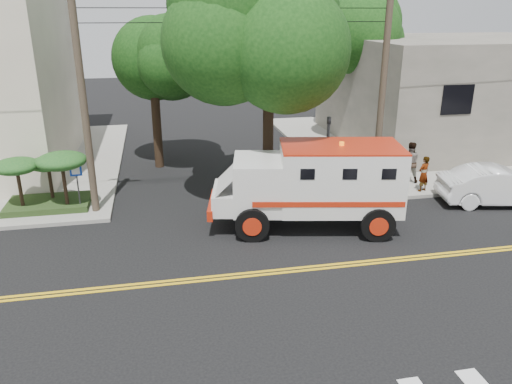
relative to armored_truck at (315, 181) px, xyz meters
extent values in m
plane|color=black|center=(-2.48, -3.10, -1.78)|extent=(100.00, 100.00, 0.00)
cube|color=gray|center=(11.02, 10.40, -1.70)|extent=(17.00, 17.00, 0.15)
cube|color=#615D53|center=(12.52, 10.90, 1.37)|extent=(14.00, 12.00, 6.00)
cylinder|color=#382D23|center=(-8.08, 2.90, 2.72)|extent=(0.28, 0.28, 9.00)
cylinder|color=#382D23|center=(3.82, 3.10, 2.72)|extent=(0.28, 0.28, 9.00)
cylinder|color=black|center=(-0.98, 3.40, 1.72)|extent=(0.44, 0.44, 7.00)
sphere|color=black|center=(-0.98, 3.40, 5.22)|extent=(5.32, 5.32, 5.32)
sphere|color=black|center=(0.16, 2.64, 5.79)|extent=(4.56, 4.56, 4.56)
cylinder|color=black|center=(-5.48, 8.90, 1.02)|extent=(0.44, 0.44, 5.60)
sphere|color=black|center=(-5.48, 8.90, 3.82)|extent=(3.92, 3.92, 3.92)
sphere|color=black|center=(-4.64, 8.34, 4.24)|extent=(3.36, 3.36, 3.36)
cylinder|color=black|center=(6.02, 12.90, 1.20)|extent=(0.44, 0.44, 5.95)
sphere|color=black|center=(6.02, 12.90, 4.17)|extent=(4.20, 4.20, 4.20)
sphere|color=black|center=(6.92, 12.30, 4.62)|extent=(3.60, 3.60, 3.60)
cylinder|color=#3F3F42|center=(1.32, 2.50, 0.02)|extent=(0.12, 0.12, 3.60)
imported|color=#3F3F42|center=(1.32, 2.50, 1.37)|extent=(0.15, 0.18, 0.90)
cylinder|color=#3F3F42|center=(-8.68, 3.10, -0.78)|extent=(0.06, 0.06, 2.00)
cube|color=#0C33A5|center=(-8.68, 3.04, 0.02)|extent=(0.45, 0.03, 0.45)
cube|color=#1E3314|center=(-9.98, 3.70, -1.51)|extent=(3.20, 2.00, 0.24)
cylinder|color=black|center=(-10.88, 3.40, -0.63)|extent=(0.14, 0.14, 1.52)
ellipsoid|color=#15461A|center=(-10.88, 3.40, 0.23)|extent=(1.73, 1.73, 0.60)
cylinder|color=black|center=(-9.88, 4.10, -0.71)|extent=(0.14, 0.14, 1.36)
ellipsoid|color=#15461A|center=(-9.88, 4.10, 0.06)|extent=(1.55, 1.55, 0.54)
cylinder|color=black|center=(-9.18, 3.20, -0.55)|extent=(0.14, 0.14, 1.68)
ellipsoid|color=#15461A|center=(-9.18, 3.20, 0.40)|extent=(1.91, 1.91, 0.66)
cube|color=silver|center=(0.87, -0.17, 0.13)|extent=(4.67, 3.30, 2.29)
cube|color=silver|center=(-2.02, 0.40, -0.09)|extent=(2.18, 2.70, 1.86)
cube|color=black|center=(-2.86, 0.57, 0.41)|extent=(0.43, 1.83, 0.76)
cube|color=silver|center=(-3.15, 0.63, -0.63)|extent=(1.39, 2.34, 0.76)
cube|color=#B3230D|center=(-3.68, 0.73, -0.90)|extent=(0.65, 2.34, 0.38)
cube|color=#B3230D|center=(0.87, -0.17, 1.31)|extent=(4.67, 3.30, 0.07)
cylinder|color=black|center=(-2.47, -0.76, -1.18)|extent=(1.25, 0.58, 1.20)
cylinder|color=black|center=(-2.00, 1.65, -1.18)|extent=(1.25, 0.58, 1.20)
cylinder|color=black|center=(1.81, -1.61, -1.18)|extent=(1.25, 0.58, 1.20)
cylinder|color=black|center=(2.29, 0.79, -1.18)|extent=(1.25, 0.58, 1.20)
imported|color=silver|center=(8.22, 0.70, -0.99)|extent=(5.05, 2.60, 1.59)
imported|color=gray|center=(5.74, 2.40, -0.84)|extent=(0.67, 0.57, 1.57)
imported|color=gray|center=(5.72, 3.66, -0.69)|extent=(1.06, 0.92, 1.89)
camera|label=1|loc=(-5.51, -16.35, 5.83)|focal=35.00mm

